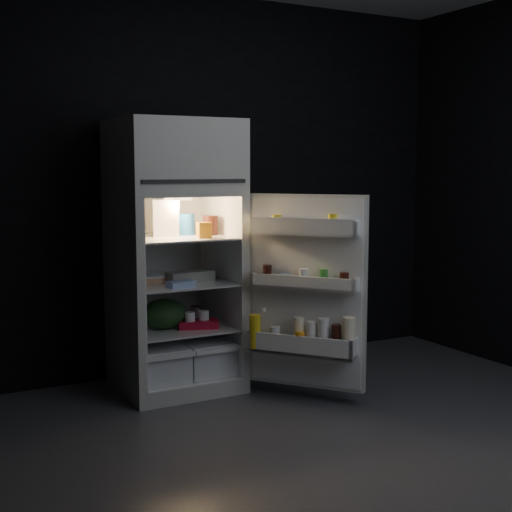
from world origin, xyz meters
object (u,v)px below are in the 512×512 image
fridge_door (306,294)px  egg_carton (190,277)px  yogurt_tray (198,324)px  milk_jug (166,218)px  refrigerator (173,246)px

fridge_door → egg_carton: (-0.54, 0.57, 0.07)m
egg_carton → yogurt_tray: 0.32m
fridge_door → milk_jug: (-0.66, 0.69, 0.46)m
yogurt_tray → fridge_door: bearing=-26.2°
fridge_door → yogurt_tray: 0.76m
fridge_door → egg_carton: bearing=133.3°
egg_carton → milk_jug: bearing=130.8°
milk_jug → yogurt_tray: (0.15, -0.17, -0.69)m
fridge_door → egg_carton: fridge_door is taller
refrigerator → yogurt_tray: bearing=-55.2°
fridge_door → milk_jug: bearing=133.7°
fridge_door → milk_jug: 1.06m
fridge_door → egg_carton: size_ratio=3.91×
egg_carton → refrigerator: bearing=122.7°
milk_jug → yogurt_tray: 0.73m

